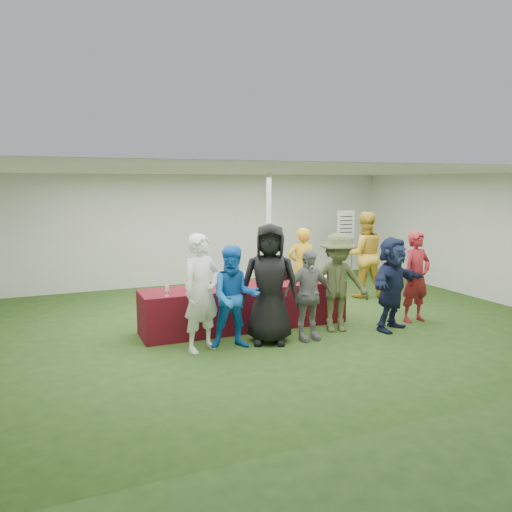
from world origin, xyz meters
name	(u,v)px	position (x,y,z in m)	size (l,w,h in m)	color
ground	(271,323)	(0.00, 0.00, 0.00)	(60.00, 60.00, 0.00)	#284719
tent	(269,240)	(0.50, 1.20, 1.35)	(10.00, 10.00, 10.00)	white
serving_table	(245,306)	(-0.52, -0.08, 0.38)	(3.60, 0.80, 0.75)	maroon
wine_bottles	(274,274)	(0.10, 0.07, 0.87)	(0.68, 0.11, 0.32)	black
wine_glasses	(226,284)	(-0.97, -0.33, 0.86)	(2.80, 0.13, 0.16)	silver
water_bottle	(245,278)	(-0.48, 0.00, 0.85)	(0.07, 0.07, 0.23)	silver
bar_towel	(324,277)	(1.08, -0.03, 0.77)	(0.25, 0.18, 0.03)	white
dump_bucket	(335,275)	(1.15, -0.30, 0.84)	(0.25, 0.25, 0.18)	slate
wine_list_sign	(346,230)	(3.36, 2.78, 1.32)	(0.50, 0.03, 1.80)	slate
staff_pourer	(302,267)	(1.13, 0.96, 0.80)	(0.58, 0.38, 1.60)	gold
staff_back	(364,255)	(2.74, 1.09, 0.94)	(0.91, 0.71, 1.88)	gold
customer_0	(202,293)	(-1.56, -0.92, 0.89)	(0.65, 0.42, 1.77)	white
customer_1	(235,297)	(-1.06, -1.01, 0.79)	(0.77, 0.60, 1.58)	blue
customer_2	(270,284)	(-0.47, -0.98, 0.94)	(0.92, 0.60, 1.89)	black
customer_3	(308,295)	(0.15, -1.08, 0.74)	(0.86, 0.36, 1.47)	gray
customer_4	(337,283)	(0.83, -0.87, 0.84)	(1.08, 0.62, 1.67)	#484F2A
customer_5	(392,284)	(1.73, -1.17, 0.80)	(1.49, 0.47, 1.61)	#18203F
customer_6	(416,277)	(2.47, -0.91, 0.83)	(0.60, 0.40, 1.65)	maroon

